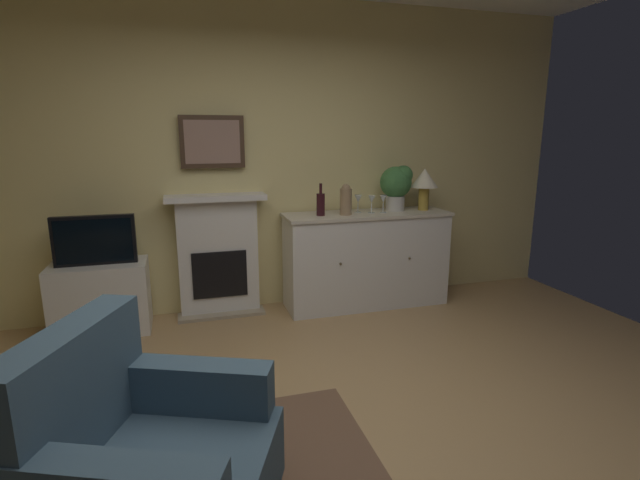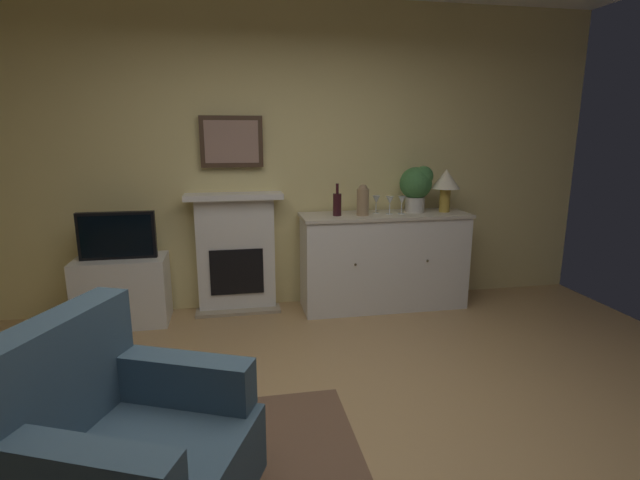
# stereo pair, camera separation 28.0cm
# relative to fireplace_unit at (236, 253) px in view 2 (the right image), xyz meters

# --- Properties ---
(ground_plane) EXTENTS (6.12, 4.65, 0.10)m
(ground_plane) POSITION_rel_fireplace_unit_xyz_m (0.43, -2.17, -0.60)
(ground_plane) COLOR tan
(ground_plane) RESTS_ON ground
(wall_rear) EXTENTS (6.12, 0.06, 2.79)m
(wall_rear) POSITION_rel_fireplace_unit_xyz_m (0.43, 0.13, 0.85)
(wall_rear) COLOR #EAD68C
(wall_rear) RESTS_ON ground_plane
(fireplace_unit) EXTENTS (0.87, 0.30, 1.10)m
(fireplace_unit) POSITION_rel_fireplace_unit_xyz_m (0.00, 0.00, 0.00)
(fireplace_unit) COLOR white
(fireplace_unit) RESTS_ON ground_plane
(framed_picture) EXTENTS (0.55, 0.04, 0.45)m
(framed_picture) POSITION_rel_fireplace_unit_xyz_m (0.00, 0.05, 1.00)
(framed_picture) COLOR #473323
(sideboard_cabinet) EXTENTS (1.56, 0.49, 0.90)m
(sideboard_cabinet) POSITION_rel_fireplace_unit_xyz_m (1.37, -0.18, -0.10)
(sideboard_cabinet) COLOR white
(sideboard_cabinet) RESTS_ON ground_plane
(table_lamp) EXTENTS (0.26, 0.26, 0.40)m
(table_lamp) POSITION_rel_fireplace_unit_xyz_m (1.95, -0.18, 0.63)
(table_lamp) COLOR #B79338
(table_lamp) RESTS_ON sideboard_cabinet
(wine_bottle) EXTENTS (0.08, 0.08, 0.29)m
(wine_bottle) POSITION_rel_fireplace_unit_xyz_m (0.91, -0.20, 0.46)
(wine_bottle) COLOR #331419
(wine_bottle) RESTS_ON sideboard_cabinet
(wine_glass_left) EXTENTS (0.07, 0.07, 0.16)m
(wine_glass_left) POSITION_rel_fireplace_unit_xyz_m (1.29, -0.14, 0.47)
(wine_glass_left) COLOR silver
(wine_glass_left) RESTS_ON sideboard_cabinet
(wine_glass_center) EXTENTS (0.07, 0.07, 0.16)m
(wine_glass_center) POSITION_rel_fireplace_unit_xyz_m (1.40, -0.20, 0.47)
(wine_glass_center) COLOR silver
(wine_glass_center) RESTS_ON sideboard_cabinet
(wine_glass_right) EXTENTS (0.07, 0.07, 0.16)m
(wine_glass_right) POSITION_rel_fireplace_unit_xyz_m (1.51, -0.22, 0.47)
(wine_glass_right) COLOR silver
(wine_glass_right) RESTS_ON sideboard_cabinet
(vase_decorative) EXTENTS (0.11, 0.11, 0.28)m
(vase_decorative) POSITION_rel_fireplace_unit_xyz_m (1.14, -0.23, 0.49)
(vase_decorative) COLOR #9E7F5B
(vase_decorative) RESTS_ON sideboard_cabinet
(tv_cabinet) EXTENTS (0.75, 0.42, 0.59)m
(tv_cabinet) POSITION_rel_fireplace_unit_xyz_m (-0.98, -0.16, -0.25)
(tv_cabinet) COLOR white
(tv_cabinet) RESTS_ON ground_plane
(tv_set) EXTENTS (0.62, 0.07, 0.40)m
(tv_set) POSITION_rel_fireplace_unit_xyz_m (-0.97, -0.19, 0.24)
(tv_set) COLOR black
(tv_set) RESTS_ON tv_cabinet
(potted_plant_small) EXTENTS (0.30, 0.30, 0.43)m
(potted_plant_small) POSITION_rel_fireplace_unit_xyz_m (1.68, -0.13, 0.61)
(potted_plant_small) COLOR beige
(potted_plant_small) RESTS_ON sideboard_cabinet
(armchair) EXTENTS (1.04, 1.02, 0.92)m
(armchair) POSITION_rel_fireplace_unit_xyz_m (-0.48, -2.51, -0.17)
(armchair) COLOR #3F596B
(armchair) RESTS_ON ground_plane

